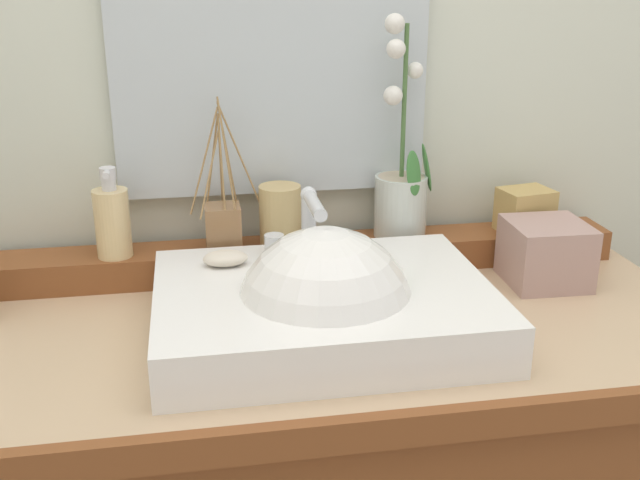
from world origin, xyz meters
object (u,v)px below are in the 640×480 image
object	(u,v)px
potted_plant	(401,187)
tumbler_cup	(280,216)
soap_bar	(225,258)
soap_dispenser	(112,220)
sink_basin	(323,311)
tissue_box	(546,253)
reed_diffuser	(223,225)
trinket_box	(525,210)

from	to	relation	value
potted_plant	tumbler_cup	bearing A→B (deg)	-176.01
soap_bar	soap_dispenser	distance (m)	0.22
soap_bar	tumbler_cup	size ratio (longest dim) A/B	0.65
soap_dispenser	tumbler_cup	distance (m)	0.28
soap_dispenser	tumbler_cup	size ratio (longest dim) A/B	1.42
sink_basin	soap_bar	bearing A→B (deg)	140.29
potted_plant	tissue_box	bearing A→B (deg)	-30.28
soap_dispenser	potted_plant	bearing A→B (deg)	2.05
reed_diffuser	trinket_box	xyz separation A→B (m)	(0.55, 0.00, -0.01)
tumbler_cup	reed_diffuser	bearing A→B (deg)	-177.10
soap_bar	reed_diffuser	xyz separation A→B (m)	(0.00, 0.13, 0.01)
tumbler_cup	trinket_box	size ratio (longest dim) A/B	1.21
soap_dispenser	reed_diffuser	distance (m)	0.18
tumbler_cup	sink_basin	bearing A→B (deg)	-82.64
soap_bar	reed_diffuser	size ratio (longest dim) A/B	0.26
soap_bar	tumbler_cup	bearing A→B (deg)	52.49
trinket_box	tissue_box	world-z (taller)	trinket_box
soap_bar	tumbler_cup	distance (m)	0.17
trinket_box	soap_dispenser	bearing A→B (deg)	170.05
sink_basin	tumbler_cup	size ratio (longest dim) A/B	4.54
soap_dispenser	tissue_box	bearing A→B (deg)	-8.82
soap_dispenser	trinket_box	bearing A→B (deg)	0.02
soap_dispenser	soap_bar	bearing A→B (deg)	-36.33
reed_diffuser	tissue_box	size ratio (longest dim) A/B	2.03
sink_basin	reed_diffuser	bearing A→B (deg)	118.53
soap_dispenser	trinket_box	distance (m)	0.73
tumbler_cup	tissue_box	xyz separation A→B (m)	(0.44, -0.12, -0.05)
soap_bar	soap_dispenser	world-z (taller)	soap_dispenser
sink_basin	potted_plant	distance (m)	0.34
sink_basin	tumbler_cup	xyz separation A→B (m)	(-0.03, 0.25, 0.07)
reed_diffuser	trinket_box	distance (m)	0.55
potted_plant	tumbler_cup	distance (m)	0.22
reed_diffuser	tumbler_cup	bearing A→B (deg)	2.90
reed_diffuser	trinket_box	bearing A→B (deg)	0.27
soap_bar	trinket_box	size ratio (longest dim) A/B	0.78
tumbler_cup	soap_dispenser	bearing A→B (deg)	-179.46
soap_bar	reed_diffuser	world-z (taller)	reed_diffuser
tumbler_cup	tissue_box	world-z (taller)	tumbler_cup
potted_plant	reed_diffuser	size ratio (longest dim) A/B	1.48
soap_dispenser	trinket_box	xyz separation A→B (m)	(0.73, 0.00, -0.02)
potted_plant	tumbler_cup	world-z (taller)	potted_plant
sink_basin	trinket_box	xyz separation A→B (m)	(0.42, 0.24, 0.06)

